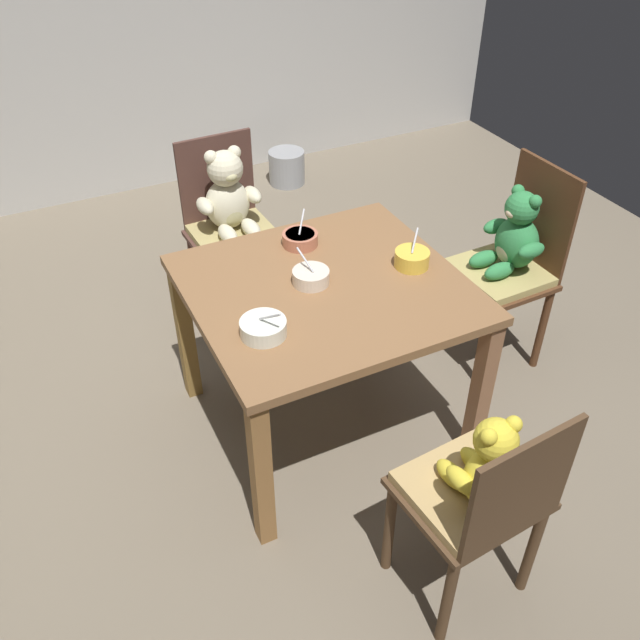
# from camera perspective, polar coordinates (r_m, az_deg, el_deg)

# --- Properties ---
(ground_plane) EXTENTS (5.20, 5.20, 0.04)m
(ground_plane) POSITION_cam_1_polar(r_m,az_deg,el_deg) (3.01, 0.43, -8.61)
(ground_plane) COLOR #716554
(dining_table) EXTENTS (0.99, 0.93, 0.72)m
(dining_table) POSITION_cam_1_polar(r_m,az_deg,el_deg) (2.59, 0.49, 1.07)
(dining_table) COLOR brown
(dining_table) RESTS_ON ground_plane
(teddy_chair_near_front) EXTENTS (0.44, 0.39, 0.85)m
(teddy_chair_near_front) POSITION_cam_1_polar(r_m,az_deg,el_deg) (2.14, 13.36, -13.26)
(teddy_chair_near_front) COLOR #4B3420
(teddy_chair_near_front) RESTS_ON ground_plane
(teddy_chair_far_center) EXTENTS (0.42, 0.42, 0.91)m
(teddy_chair_far_center) POSITION_cam_1_polar(r_m,az_deg,el_deg) (3.29, -7.52, 8.90)
(teddy_chair_far_center) COLOR #4B2F28
(teddy_chair_far_center) RESTS_ON ground_plane
(teddy_chair_near_right) EXTENTS (0.39, 0.41, 0.95)m
(teddy_chair_near_right) POSITION_cam_1_polar(r_m,az_deg,el_deg) (3.11, 15.66, 5.48)
(teddy_chair_near_right) COLOR #50301C
(teddy_chair_near_right) RESTS_ON ground_plane
(porridge_bowl_yellow_near_right) EXTENTS (0.13, 0.13, 0.13)m
(porridge_bowl_yellow_near_right) POSITION_cam_1_polar(r_m,az_deg,el_deg) (2.64, 7.68, 5.12)
(porridge_bowl_yellow_near_right) COLOR yellow
(porridge_bowl_yellow_near_right) RESTS_ON dining_table
(porridge_bowl_white_near_left) EXTENTS (0.16, 0.16, 0.13)m
(porridge_bowl_white_near_left) POSITION_cam_1_polar(r_m,az_deg,el_deg) (2.28, -4.76, -0.64)
(porridge_bowl_white_near_left) COLOR white
(porridge_bowl_white_near_left) RESTS_ON dining_table
(porridge_bowl_terracotta_far_center) EXTENTS (0.14, 0.14, 0.12)m
(porridge_bowl_terracotta_far_center) POSITION_cam_1_polar(r_m,az_deg,el_deg) (2.75, -1.67, 6.80)
(porridge_bowl_terracotta_far_center) COLOR #B86B51
(porridge_bowl_terracotta_far_center) RESTS_ON dining_table
(porridge_bowl_cream_center) EXTENTS (0.14, 0.15, 0.12)m
(porridge_bowl_cream_center) POSITION_cam_1_polar(r_m,az_deg,el_deg) (2.52, -0.77, 3.65)
(porridge_bowl_cream_center) COLOR beige
(porridge_bowl_cream_center) RESTS_ON dining_table
(metal_pail) EXTENTS (0.25, 0.25, 0.23)m
(metal_pail) POSITION_cam_1_polar(r_m,az_deg,el_deg) (4.81, -2.79, 12.61)
(metal_pail) COLOR #93969B
(metal_pail) RESTS_ON ground_plane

